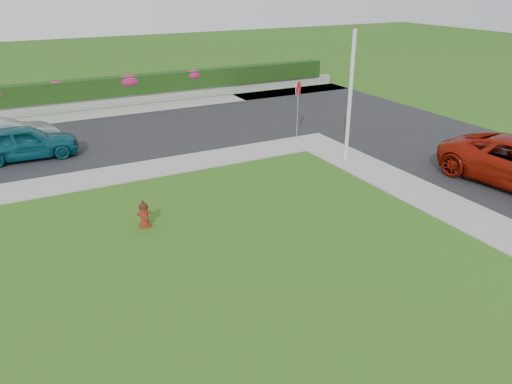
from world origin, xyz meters
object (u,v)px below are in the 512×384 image
fire_hydrant (144,214)px  stop_sign (298,95)px  sedan_silver (4,136)px  utility_pole (350,98)px  sedan_teal (25,142)px

fire_hydrant → stop_sign: bearing=38.9°
sedan_silver → utility_pole: size_ratio=0.85×
fire_hydrant → stop_sign: 10.93m
sedan_silver → stop_sign: stop_sign is taller
fire_hydrant → sedan_teal: 8.82m
utility_pole → stop_sign: bearing=90.8°
sedan_silver → stop_sign: size_ratio=1.66×
sedan_silver → stop_sign: 13.17m
sedan_teal → stop_sign: bearing=-99.3°
fire_hydrant → stop_sign: stop_sign is taller
sedan_teal → utility_pole: (11.82, -6.39, 1.89)m
utility_pole → stop_sign: utility_pole is taller
sedan_teal → utility_pole: size_ratio=0.79×
fire_hydrant → sedan_silver: 10.32m
sedan_teal → stop_sign: 12.13m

